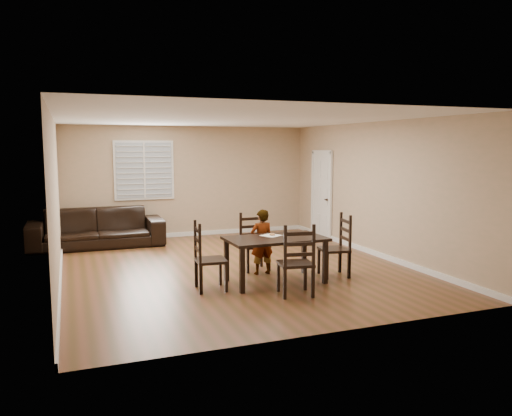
{
  "coord_description": "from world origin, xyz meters",
  "views": [
    {
      "loc": [
        -2.8,
        -8.54,
        2.21
      ],
      "look_at": [
        0.66,
        0.61,
        1.0
      ],
      "focal_mm": 35.0,
      "sensor_mm": 36.0,
      "label": 1
    }
  ],
  "objects_px": {
    "dining_table": "(275,243)",
    "child": "(262,242)",
    "sofa": "(97,228)",
    "chair_far": "(298,264)",
    "chair_right": "(341,248)",
    "chair_near": "(252,243)",
    "chair_left": "(203,259)",
    "donut": "(272,234)"
  },
  "relations": [
    {
      "from": "dining_table",
      "to": "chair_far",
      "type": "bearing_deg",
      "value": -91.72
    },
    {
      "from": "chair_near",
      "to": "donut",
      "type": "distance_m",
      "value": 0.89
    },
    {
      "from": "chair_left",
      "to": "chair_right",
      "type": "height_order",
      "value": "same"
    },
    {
      "from": "chair_right",
      "to": "donut",
      "type": "bearing_deg",
      "value": -89.38
    },
    {
      "from": "chair_far",
      "to": "chair_right",
      "type": "xyz_separation_m",
      "value": [
        1.23,
        0.86,
        -0.01
      ]
    },
    {
      "from": "dining_table",
      "to": "child",
      "type": "relative_size",
      "value": 1.42
    },
    {
      "from": "chair_far",
      "to": "chair_left",
      "type": "height_order",
      "value": "chair_far"
    },
    {
      "from": "dining_table",
      "to": "chair_far",
      "type": "relative_size",
      "value": 1.48
    },
    {
      "from": "chair_left",
      "to": "child",
      "type": "distance_m",
      "value": 1.35
    },
    {
      "from": "chair_near",
      "to": "chair_right",
      "type": "bearing_deg",
      "value": -39.35
    },
    {
      "from": "chair_far",
      "to": "child",
      "type": "distance_m",
      "value": 1.43
    },
    {
      "from": "dining_table",
      "to": "sofa",
      "type": "xyz_separation_m",
      "value": [
        -2.55,
        4.11,
        -0.24
      ]
    },
    {
      "from": "chair_far",
      "to": "child",
      "type": "bearing_deg",
      "value": -79.85
    },
    {
      "from": "dining_table",
      "to": "chair_right",
      "type": "bearing_deg",
      "value": -1.08
    },
    {
      "from": "chair_left",
      "to": "donut",
      "type": "xyz_separation_m",
      "value": [
        1.24,
        0.2,
        0.28
      ]
    },
    {
      "from": "chair_left",
      "to": "sofa",
      "type": "relative_size",
      "value": 0.37
    },
    {
      "from": "chair_left",
      "to": "sofa",
      "type": "xyz_separation_m",
      "value": [
        -1.33,
        4.12,
        -0.07
      ]
    },
    {
      "from": "chair_far",
      "to": "chair_left",
      "type": "relative_size",
      "value": 1.02
    },
    {
      "from": "dining_table",
      "to": "chair_right",
      "type": "height_order",
      "value": "chair_right"
    },
    {
      "from": "chair_far",
      "to": "donut",
      "type": "bearing_deg",
      "value": -81.34
    },
    {
      "from": "chair_near",
      "to": "chair_far",
      "type": "xyz_separation_m",
      "value": [
        0.02,
        -1.88,
        0.03
      ]
    },
    {
      "from": "chair_near",
      "to": "chair_left",
      "type": "bearing_deg",
      "value": -139.43
    },
    {
      "from": "chair_near",
      "to": "chair_right",
      "type": "height_order",
      "value": "chair_right"
    },
    {
      "from": "chair_far",
      "to": "donut",
      "type": "xyz_separation_m",
      "value": [
        0.02,
        1.04,
        0.27
      ]
    },
    {
      "from": "dining_table",
      "to": "chair_near",
      "type": "height_order",
      "value": "chair_near"
    },
    {
      "from": "child",
      "to": "donut",
      "type": "distance_m",
      "value": 0.45
    },
    {
      "from": "chair_left",
      "to": "chair_far",
      "type": "bearing_deg",
      "value": -120.34
    },
    {
      "from": "dining_table",
      "to": "sofa",
      "type": "relative_size",
      "value": 0.56
    },
    {
      "from": "chair_far",
      "to": "chair_right",
      "type": "bearing_deg",
      "value": -135.1
    },
    {
      "from": "chair_right",
      "to": "chair_near",
      "type": "bearing_deg",
      "value": -120.37
    },
    {
      "from": "chair_right",
      "to": "donut",
      "type": "relative_size",
      "value": 11.3
    },
    {
      "from": "chair_far",
      "to": "sofa",
      "type": "bearing_deg",
      "value": -53.01
    },
    {
      "from": "child",
      "to": "sofa",
      "type": "xyz_separation_m",
      "value": [
        -2.54,
        3.53,
        -0.15
      ]
    },
    {
      "from": "dining_table",
      "to": "child",
      "type": "bearing_deg",
      "value": 90.0
    },
    {
      "from": "chair_near",
      "to": "chair_left",
      "type": "height_order",
      "value": "chair_left"
    },
    {
      "from": "chair_right",
      "to": "sofa",
      "type": "relative_size",
      "value": 0.37
    },
    {
      "from": "dining_table",
      "to": "chair_left",
      "type": "bearing_deg",
      "value": 179.4
    },
    {
      "from": "chair_right",
      "to": "child",
      "type": "height_order",
      "value": "child"
    },
    {
      "from": "chair_right",
      "to": "donut",
      "type": "xyz_separation_m",
      "value": [
        -1.21,
        0.17,
        0.28
      ]
    },
    {
      "from": "chair_left",
      "to": "donut",
      "type": "relative_size",
      "value": 11.3
    },
    {
      "from": "child",
      "to": "sofa",
      "type": "height_order",
      "value": "child"
    },
    {
      "from": "donut",
      "to": "dining_table",
      "type": "bearing_deg",
      "value": -94.97
    }
  ]
}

